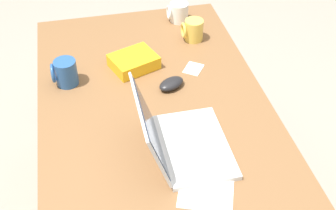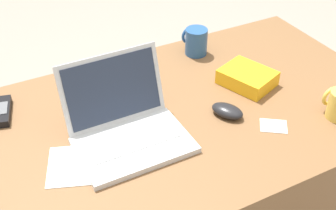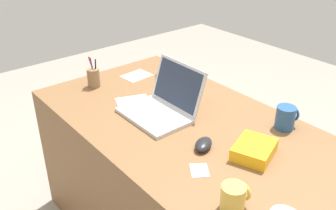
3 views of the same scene
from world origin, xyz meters
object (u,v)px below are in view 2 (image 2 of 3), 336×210
(cordless_phone, at_px, (3,111))
(coffee_mug_tall, at_px, (196,41))
(computer_mouse, at_px, (227,111))
(snack_bag, at_px, (247,78))
(laptop, at_px, (127,126))

(cordless_phone, bearing_deg, coffee_mug_tall, 3.90)
(computer_mouse, bearing_deg, snack_bag, 8.49)
(computer_mouse, height_order, cordless_phone, computer_mouse)
(laptop, height_order, computer_mouse, laptop)
(laptop, bearing_deg, coffee_mug_tall, 38.10)
(cordless_phone, xyz_separation_m, snack_bag, (0.79, -0.22, 0.01))
(laptop, xyz_separation_m, computer_mouse, (0.33, -0.05, -0.03))
(coffee_mug_tall, distance_m, snack_bag, 0.28)
(laptop, height_order, cordless_phone, laptop)
(coffee_mug_tall, bearing_deg, cordless_phone, -176.10)
(laptop, relative_size, cordless_phone, 2.14)
(computer_mouse, distance_m, coffee_mug_tall, 0.41)
(computer_mouse, xyz_separation_m, coffee_mug_tall, (0.11, 0.39, 0.03))
(coffee_mug_tall, relative_size, snack_bag, 0.59)
(computer_mouse, bearing_deg, cordless_phone, 124.06)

